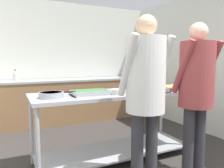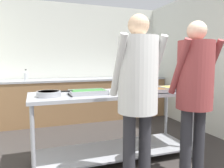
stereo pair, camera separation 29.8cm
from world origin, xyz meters
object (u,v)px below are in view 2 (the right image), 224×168
object	(u,v)px
serving_tray_greens	(175,89)
guest_serving_right	(138,85)
sauce_pan	(49,94)
plate_stack	(119,92)
serving_tray_vegetables	(88,92)
guest_serving_left	(195,84)
water_bottle	(26,75)
serving_tray_roast	(148,91)

from	to	relation	value
serving_tray_greens	guest_serving_right	xyz separation A→B (m)	(-0.90, -0.64, 0.15)
sauce_pan	guest_serving_right	distance (m)	1.06
plate_stack	serving_tray_greens	size ratio (longest dim) A/B	0.63
sauce_pan	serving_tray_vegetables	bearing A→B (deg)	2.10
serving_tray_vegetables	sauce_pan	bearing A→B (deg)	-177.90
guest_serving_right	guest_serving_left	bearing A→B (deg)	-0.41
plate_stack	water_bottle	bearing A→B (deg)	117.27
plate_stack	guest_serving_left	xyz separation A→B (m)	(0.65, -0.60, 0.14)
serving_tray_vegetables	guest_serving_left	xyz separation A→B (m)	(1.03, -0.70, 0.14)
serving_tray_roast	serving_tray_greens	world-z (taller)	same
sauce_pan	water_bottle	world-z (taller)	water_bottle
serving_tray_vegetables	guest_serving_left	size ratio (longest dim) A/B	0.26
serving_tray_vegetables	plate_stack	world-z (taller)	plate_stack
sauce_pan	guest_serving_left	xyz separation A→B (m)	(1.50, -0.68, 0.13)
serving_tray_vegetables	water_bottle	size ratio (longest dim) A/B	2.02
guest_serving_right	serving_tray_vegetables	bearing A→B (deg)	116.16
serving_tray_roast	guest_serving_right	distance (m)	0.73
serving_tray_roast	serving_tray_vegetables	bearing A→B (deg)	170.92
guest_serving_left	guest_serving_right	bearing A→B (deg)	179.59
plate_stack	guest_serving_left	size ratio (longest dim) A/B	0.14
serving_tray_roast	water_bottle	bearing A→B (deg)	124.38
guest_serving_left	guest_serving_right	size ratio (longest dim) A/B	0.99
guest_serving_left	sauce_pan	bearing A→B (deg)	155.60
serving_tray_roast	serving_tray_greens	distance (m)	0.47
serving_tray_vegetables	plate_stack	size ratio (longest dim) A/B	1.90
serving_tray_roast	water_bottle	size ratio (longest dim) A/B	2.14
serving_tray_roast	guest_serving_left	bearing A→B (deg)	-66.04
guest_serving_left	water_bottle	world-z (taller)	guest_serving_left
serving_tray_vegetables	water_bottle	xyz separation A→B (m)	(-0.77, 2.14, 0.10)
serving_tray_roast	water_bottle	world-z (taller)	water_bottle
plate_stack	guest_serving_left	bearing A→B (deg)	-42.71
sauce_pan	guest_serving_left	size ratio (longest dim) A/B	0.24
serving_tray_greens	guest_serving_left	distance (m)	0.69
water_bottle	serving_tray_vegetables	bearing A→B (deg)	-70.18
guest_serving_left	water_bottle	bearing A→B (deg)	122.44
serving_tray_greens	guest_serving_right	bearing A→B (deg)	-144.91
sauce_pan	water_bottle	distance (m)	2.18
serving_tray_vegetables	guest_serving_left	world-z (taller)	guest_serving_left
serving_tray_vegetables	serving_tray_roast	distance (m)	0.79
serving_tray_roast	water_bottle	distance (m)	2.75
serving_tray_greens	serving_tray_vegetables	bearing A→B (deg)	177.32
sauce_pan	serving_tray_vegetables	size ratio (longest dim) A/B	0.91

